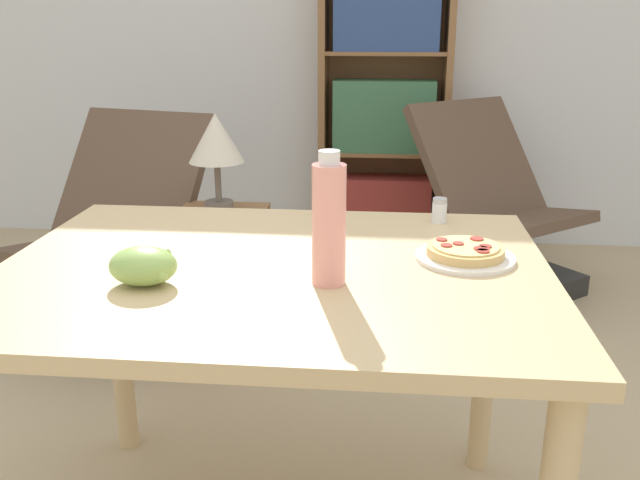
{
  "coord_description": "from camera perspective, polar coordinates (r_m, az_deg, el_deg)",
  "views": [
    {
      "loc": [
        0.2,
        -1.3,
        1.25
      ],
      "look_at": [
        0.07,
        0.05,
        0.81
      ],
      "focal_mm": 38.0,
      "sensor_mm": 36.0,
      "label": 1
    }
  ],
  "objects": [
    {
      "name": "bookshelf",
      "position": [
        3.79,
        5.41,
        10.71
      ],
      "size": [
        0.7,
        0.27,
        1.64
      ],
      "color": "brown",
      "rests_on": "ground_plane"
    },
    {
      "name": "wall_back",
      "position": [
        3.93,
        2.74,
        18.68
      ],
      "size": [
        8.0,
        0.05,
        2.6
      ],
      "color": "silver",
      "rests_on": "ground_plane"
    },
    {
      "name": "salt_shaker",
      "position": [
        1.78,
        10.02,
        2.47
      ],
      "size": [
        0.04,
        0.04,
        0.06
      ],
      "color": "white",
      "rests_on": "dining_table"
    },
    {
      "name": "grape_bunch",
      "position": [
        1.38,
        -14.57,
        -2.15
      ],
      "size": [
        0.14,
        0.11,
        0.08
      ],
      "color": "#93BC5B",
      "rests_on": "dining_table"
    },
    {
      "name": "lounge_chair_far",
      "position": [
        3.36,
        14.66,
        0.7
      ],
      "size": [
        0.92,
        0.99,
        0.88
      ],
      "rotation": [
        0.0,
        0.0,
        0.68
      ],
      "color": "black",
      "rests_on": "ground_plane"
    },
    {
      "name": "drink_bottle",
      "position": [
        1.32,
        0.75,
        1.46
      ],
      "size": [
        0.07,
        0.07,
        0.27
      ],
      "color": "pink",
      "rests_on": "dining_table"
    },
    {
      "name": "pizza_on_plate",
      "position": [
        1.52,
        12.13,
        -1.1
      ],
      "size": [
        0.22,
        0.22,
        0.04
      ],
      "color": "white",
      "rests_on": "dining_table"
    },
    {
      "name": "side_table",
      "position": [
        2.72,
        -8.2,
        -3.27
      ],
      "size": [
        0.34,
        0.34,
        0.55
      ],
      "color": "brown",
      "rests_on": "ground_plane"
    },
    {
      "name": "lounge_chair_near",
      "position": [
        2.96,
        -16.85,
        -1.87
      ],
      "size": [
        0.78,
        0.9,
        0.88
      ],
      "rotation": [
        0.0,
        0.0,
        -0.26
      ],
      "color": "black",
      "rests_on": "ground_plane"
    },
    {
      "name": "dining_table",
      "position": [
        1.5,
        -3.87,
        -5.67
      ],
      "size": [
        1.18,
        0.89,
        0.75
      ],
      "color": "#D1B27F",
      "rests_on": "ground_plane"
    },
    {
      "name": "table_lamp",
      "position": [
        2.57,
        -8.74,
        8.1
      ],
      "size": [
        0.21,
        0.21,
        0.38
      ],
      "color": "#665B51",
      "rests_on": "side_table"
    }
  ]
}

